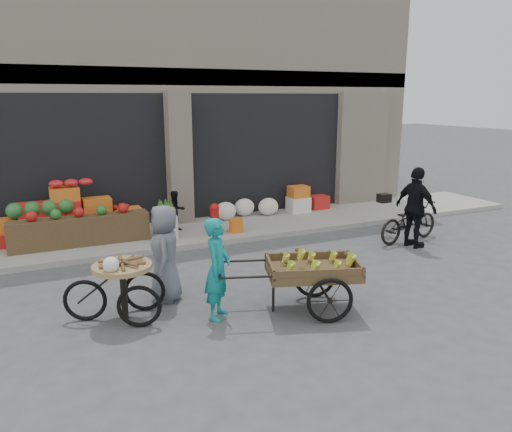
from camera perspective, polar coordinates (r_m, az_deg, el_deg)
name	(u,v)px	position (r m, az deg, el deg)	size (l,w,h in m)	color
ground	(272,297)	(8.13, 1.89, -9.24)	(80.00, 80.00, 0.00)	#424244
sidewalk	(193,232)	(11.71, -7.27, -1.87)	(18.00, 2.20, 0.12)	gray
building	(146,88)	(15.10, -12.44, 14.06)	(14.00, 6.45, 7.00)	beige
fruit_display	(77,215)	(11.36, -19.80, 0.13)	(3.10, 1.12, 1.24)	red
pineapple_bin	(166,228)	(10.96, -10.23, -1.36)	(0.52, 0.52, 0.50)	silver
fire_hydrant	(215,217)	(11.21, -4.76, -0.16)	(0.22, 0.22, 0.71)	#A5140F
orange_bucket	(236,226)	(11.40, -2.30, -1.10)	(0.32, 0.32, 0.30)	orange
right_bay_goods	(280,203)	(13.16, 2.74, 1.49)	(3.35, 0.60, 0.70)	silver
seated_person	(176,211)	(11.58, -9.14, 0.57)	(0.45, 0.35, 0.93)	black
banana_cart	(310,266)	(7.46, 6.14, -5.75)	(2.44, 1.57, 0.95)	brown
vendor_woman	(218,269)	(7.19, -4.41, -6.01)	(0.54, 0.36, 1.49)	#108181
tricycle_cart	(123,282)	(7.40, -15.00, -7.34)	(1.45, 1.08, 0.95)	#9E7F51
vendor_grey	(165,253)	(7.90, -10.37, -4.21)	(0.75, 0.49, 1.53)	slate
bicycle	(409,221)	(11.54, 17.05, -0.58)	(0.60, 1.72, 0.90)	black
cyclist	(416,208)	(11.04, 17.80, 0.91)	(1.01, 0.42, 1.72)	black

